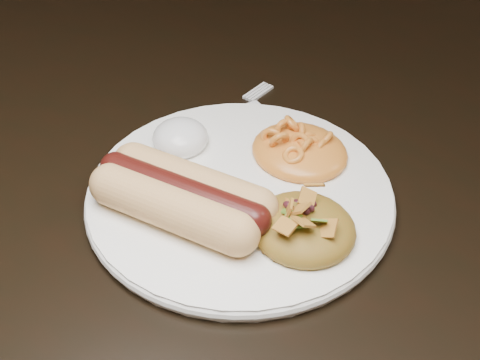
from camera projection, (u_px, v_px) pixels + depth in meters
The scene contains 7 objects.
table at pixel (406, 222), 0.67m from camera, with size 1.60×0.90×0.75m.
plate at pixel (240, 195), 0.56m from camera, with size 0.25×0.25×0.01m, color white.
hotdog at pixel (182, 195), 0.52m from camera, with size 0.13×0.09×0.03m.
mac_and_cheese at pixel (300, 140), 0.58m from camera, with size 0.09×0.08×0.03m, color #F59A38.
sour_cream at pixel (180, 131), 0.59m from camera, with size 0.05×0.05×0.03m, color white.
taco_salad at pixel (304, 221), 0.50m from camera, with size 0.08×0.08×0.04m.
fork at pixel (216, 120), 0.65m from camera, with size 0.02×0.12×0.00m, color white.
Camera 1 is at (0.18, -0.48, 1.13)m, focal length 50.00 mm.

